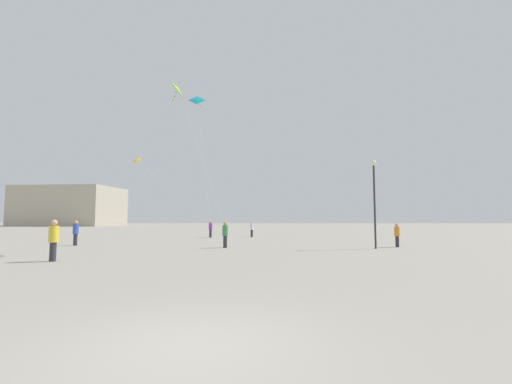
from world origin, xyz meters
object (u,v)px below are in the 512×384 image
at_px(person_in_white, 252,228).
at_px(person_in_purple, 211,228).
at_px(lamppost_east, 374,190).
at_px(person_in_blue, 76,232).
at_px(kite_lime_diamond, 178,89).
at_px(person_in_green, 225,233).
at_px(kite_cyan_delta, 197,103).
at_px(person_in_orange, 397,234).
at_px(person_in_yellow, 53,238).
at_px(kite_amber_diamond, 138,160).
at_px(building_left_hall, 71,207).

bearing_deg(person_in_white, person_in_purple, 49.82).
relative_size(person_in_white, lamppost_east, 0.29).
xyz_separation_m(person_in_blue, kite_lime_diamond, (8.33, -4.29, 8.58)).
xyz_separation_m(person_in_green, person_in_blue, (-10.84, 1.40, 0.02)).
relative_size(person_in_blue, kite_lime_diamond, 0.20).
bearing_deg(kite_cyan_delta, person_in_orange, -36.75).
bearing_deg(kite_cyan_delta, person_in_yellow, -95.03).
bearing_deg(person_in_green, person_in_purple, 115.97).
bearing_deg(kite_lime_diamond, person_in_green, 49.03).
xyz_separation_m(kite_lime_diamond, kite_cyan_delta, (-2.33, 15.99, 4.72)).
bearing_deg(person_in_blue, kite_lime_diamond, 44.22).
height_order(person_in_green, lamppost_east, lamppost_east).
distance_m(person_in_orange, person_in_green, 11.45).
bearing_deg(kite_amber_diamond, person_in_green, -52.78).
bearing_deg(kite_lime_diamond, person_in_orange, 15.47).
bearing_deg(person_in_blue, person_in_yellow, 6.37).
distance_m(person_in_yellow, person_in_green, 10.10).
bearing_deg(kite_lime_diamond, kite_amber_diamond, 117.28).
bearing_deg(person_in_white, building_left_hall, -12.04).
bearing_deg(building_left_hall, person_in_purple, -49.99).
bearing_deg(kite_cyan_delta, kite_lime_diamond, -81.71).
distance_m(kite_amber_diamond, lamppost_east, 28.14).
relative_size(person_in_blue, kite_cyan_delta, 0.13).
bearing_deg(person_in_yellow, lamppost_east, -10.18).
height_order(person_in_white, kite_amber_diamond, kite_amber_diamond).
height_order(person_in_white, building_left_hall, building_left_hall).
bearing_deg(person_in_purple, person_in_blue, -112.13).
bearing_deg(lamppost_east, kite_cyan_delta, 136.99).
xyz_separation_m(person_in_yellow, kite_amber_diamond, (-5.80, 24.00, 7.66)).
bearing_deg(lamppost_east, kite_lime_diamond, -168.20).
height_order(kite_cyan_delta, kite_amber_diamond, kite_cyan_delta).
bearing_deg(person_in_purple, kite_amber_diamond, 169.60).
xyz_separation_m(person_in_white, kite_amber_diamond, (-13.45, 2.93, 7.77)).
height_order(person_in_orange, person_in_yellow, person_in_yellow).
distance_m(kite_cyan_delta, lamppost_east, 22.38).
relative_size(person_in_blue, building_left_hall, 0.07).
relative_size(person_in_blue, person_in_purple, 1.04).
height_order(person_in_yellow, person_in_green, person_in_yellow).
xyz_separation_m(person_in_purple, building_left_hall, (-50.06, 59.65, 4.44)).
relative_size(person_in_white, person_in_orange, 1.04).
distance_m(person_in_blue, building_left_hall, 82.48).
xyz_separation_m(person_in_orange, kite_lime_diamond, (-13.92, -3.85, 8.68)).
height_order(person_in_blue, building_left_hall, building_left_hall).
distance_m(person_in_white, person_in_orange, 16.28).
height_order(person_in_yellow, person_in_blue, person_in_yellow).
relative_size(person_in_green, kite_cyan_delta, 0.13).
relative_size(kite_cyan_delta, building_left_hall, 0.53).
bearing_deg(person_in_white, lamppost_east, 157.07).
distance_m(kite_lime_diamond, building_left_hall, 90.56).
xyz_separation_m(person_in_orange, kite_cyan_delta, (-16.25, 12.14, 13.39)).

